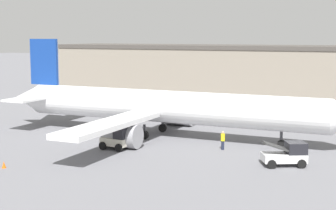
% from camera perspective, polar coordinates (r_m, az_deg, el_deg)
% --- Properties ---
extents(ground_plane, '(400.00, 400.00, 0.00)m').
position_cam_1_polar(ground_plane, '(55.11, 0.00, -3.53)').
color(ground_plane, slate).
extents(terminal_building, '(83.98, 14.19, 8.97)m').
position_cam_1_polar(terminal_building, '(93.56, 11.92, 3.73)').
color(terminal_building, gray).
rests_on(terminal_building, ground_plane).
extents(airplane, '(40.14, 32.68, 10.35)m').
position_cam_1_polar(airplane, '(54.98, -0.90, -0.25)').
color(airplane, silver).
rests_on(airplane, ground_plane).
extents(ground_crew_worker, '(0.39, 0.39, 1.78)m').
position_cam_1_polar(ground_crew_worker, '(49.03, 6.09, -3.86)').
color(ground_crew_worker, '#1E2338').
rests_on(ground_crew_worker, ground_plane).
extents(baggage_tug, '(2.75, 2.26, 2.18)m').
position_cam_1_polar(baggage_tug, '(49.18, -5.54, -3.75)').
color(baggage_tug, beige).
rests_on(baggage_tug, ground_plane).
extents(belt_loader_truck, '(3.98, 3.37, 2.05)m').
position_cam_1_polar(belt_loader_truck, '(44.03, 13.07, -5.32)').
color(belt_loader_truck, silver).
rests_on(belt_loader_truck, ground_plane).
extents(safety_cone_near, '(0.36, 0.36, 0.55)m').
position_cam_1_polar(safety_cone_near, '(44.36, -17.73, -6.33)').
color(safety_cone_near, '#EF590F').
rests_on(safety_cone_near, ground_plane).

